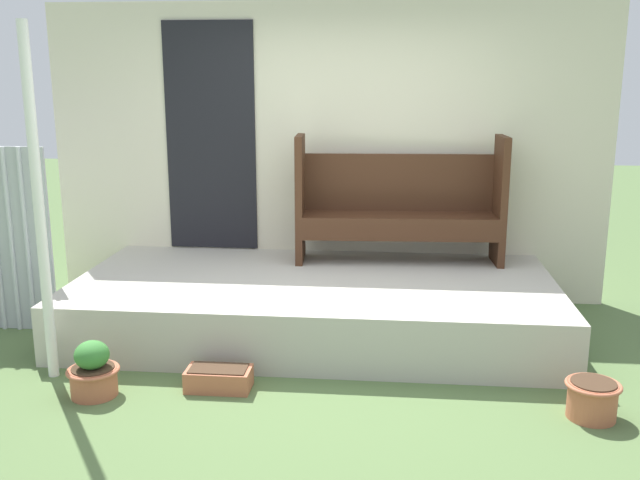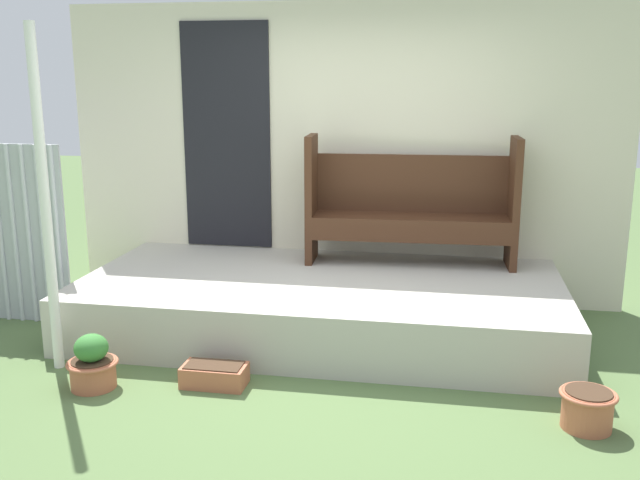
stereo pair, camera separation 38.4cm
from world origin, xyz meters
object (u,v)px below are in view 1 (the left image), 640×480
at_px(flower_pot_left, 93,372).
at_px(flower_pot_middle, 592,398).
at_px(bench, 399,201).
at_px(support_post, 39,207).
at_px(planter_box_rect, 219,378).

xyz_separation_m(flower_pot_left, flower_pot_middle, (3.06, -0.00, -0.03)).
relative_size(bench, flower_pot_left, 4.79).
distance_m(support_post, bench, 2.86).
bearing_deg(bench, planter_box_rect, -126.30).
relative_size(bench, flower_pot_middle, 5.34).
distance_m(support_post, flower_pot_middle, 3.62).
relative_size(bench, planter_box_rect, 4.17).
bearing_deg(support_post, bench, 35.55).
relative_size(flower_pot_middle, planter_box_rect, 0.78).
distance_m(support_post, planter_box_rect, 1.60).
relative_size(flower_pot_left, planter_box_rect, 0.87).
height_order(support_post, flower_pot_left, support_post).
bearing_deg(planter_box_rect, flower_pot_left, -167.47).
bearing_deg(flower_pot_middle, support_post, 175.57).
distance_m(flower_pot_left, planter_box_rect, 0.79).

